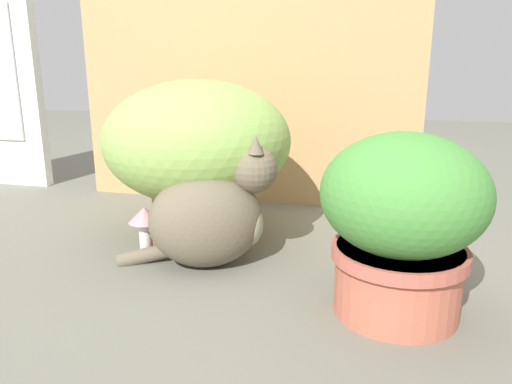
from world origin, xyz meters
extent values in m
plane|color=#656559|center=(0.00, 0.00, 0.00)|extent=(6.00, 6.00, 0.00)
cube|color=tan|center=(-0.02, 0.53, 0.45)|extent=(1.11, 0.03, 0.91)
cylinder|color=#B35B43|center=(-0.05, 0.16, 0.06)|extent=(0.23, 0.23, 0.13)
cylinder|color=#AF5F45|center=(-0.05, 0.16, 0.12)|extent=(0.25, 0.25, 0.02)
ellipsoid|color=#8BB154|center=(-0.05, 0.16, 0.26)|extent=(0.48, 0.48, 0.31)
cylinder|color=#BA614A|center=(0.45, -0.14, 0.07)|extent=(0.23, 0.23, 0.13)
cylinder|color=#B85B4C|center=(0.45, -0.14, 0.12)|extent=(0.25, 0.25, 0.02)
ellipsoid|color=#468B39|center=(0.45, -0.14, 0.23)|extent=(0.30, 0.30, 0.22)
ellipsoid|color=#6A5E4B|center=(0.03, -0.02, 0.11)|extent=(0.31, 0.26, 0.22)
ellipsoid|color=gray|center=(0.12, 0.02, 0.10)|extent=(0.10, 0.12, 0.11)
sphere|color=#6A5E4B|center=(0.13, 0.03, 0.23)|extent=(0.15, 0.15, 0.11)
cone|color=#6A5E4B|center=(0.12, 0.06, 0.29)|extent=(0.05, 0.05, 0.04)
cone|color=#6A5E4B|center=(0.14, 0.00, 0.29)|extent=(0.05, 0.05, 0.04)
cylinder|color=#6A5E4B|center=(-0.10, -0.03, 0.02)|extent=(0.18, 0.11, 0.07)
cylinder|color=silver|center=(-0.13, 0.00, 0.04)|extent=(0.03, 0.03, 0.09)
cone|color=pink|center=(-0.13, 0.00, 0.11)|extent=(0.08, 0.08, 0.04)
camera|label=1|loc=(0.38, -1.03, 0.47)|focal=34.66mm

